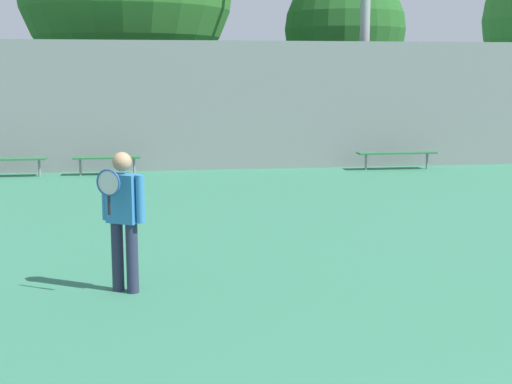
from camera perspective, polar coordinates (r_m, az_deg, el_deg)
name	(u,v)px	position (r m, az deg, el deg)	size (l,w,h in m)	color
tennis_player	(123,213)	(8.38, -10.59, -1.68)	(0.53, 0.51, 1.65)	#282D47
bench_courtside_near	(397,154)	(19.34, 11.21, 3.04)	(2.12, 0.40, 0.46)	#28663D
bench_adjacent_court	(107,158)	(18.31, -11.83, 2.64)	(1.66, 0.40, 0.46)	#28663D
bench_by_gate	(7,160)	(18.62, -19.29, 2.44)	(1.90, 0.40, 0.46)	#28663D
back_fence	(271,105)	(19.08, 1.17, 6.94)	(27.41, 0.06, 3.38)	gray
tree_dark_dense	(345,30)	(24.54, 7.11, 12.75)	(4.02, 4.02, 5.99)	brown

